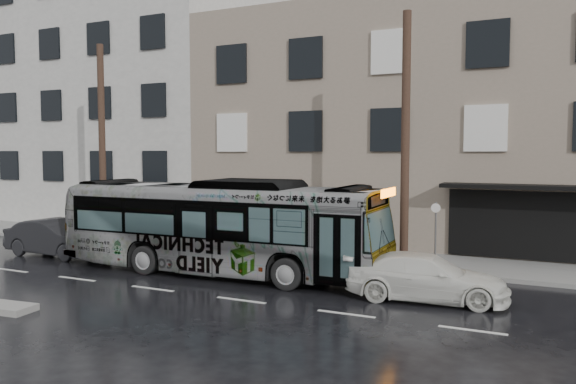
# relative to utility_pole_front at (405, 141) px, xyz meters

# --- Properties ---
(ground) EXTENTS (120.00, 120.00, 0.00)m
(ground) POSITION_rel_utility_pole_front_xyz_m (-6.50, -3.30, -4.65)
(ground) COLOR black
(ground) RESTS_ON ground
(sidewalk) EXTENTS (90.00, 3.60, 0.15)m
(sidewalk) POSITION_rel_utility_pole_front_xyz_m (-6.50, 1.60, -4.58)
(sidewalk) COLOR gray
(sidewalk) RESTS_ON ground
(building_taupe) EXTENTS (20.00, 12.00, 11.00)m
(building_taupe) POSITION_rel_utility_pole_front_xyz_m (-1.50, 9.40, 0.85)
(building_taupe) COLOR gray
(building_taupe) RESTS_ON ground
(building_grey) EXTENTS (26.00, 15.00, 16.00)m
(building_grey) POSITION_rel_utility_pole_front_xyz_m (-24.50, 10.90, 3.35)
(building_grey) COLOR silver
(building_grey) RESTS_ON ground
(utility_pole_front) EXTENTS (0.30, 0.30, 9.00)m
(utility_pole_front) POSITION_rel_utility_pole_front_xyz_m (0.00, 0.00, 0.00)
(utility_pole_front) COLOR #422B21
(utility_pole_front) RESTS_ON sidewalk
(utility_pole_rear) EXTENTS (0.30, 0.30, 9.00)m
(utility_pole_rear) POSITION_rel_utility_pole_front_xyz_m (-14.00, 0.00, 0.00)
(utility_pole_rear) COLOR #422B21
(utility_pole_rear) RESTS_ON sidewalk
(sign_post) EXTENTS (0.06, 0.06, 2.40)m
(sign_post) POSITION_rel_utility_pole_front_xyz_m (1.10, 0.00, -3.30)
(sign_post) COLOR slate
(sign_post) RESTS_ON sidewalk
(bus) EXTENTS (11.98, 3.00, 3.32)m
(bus) POSITION_rel_utility_pole_front_xyz_m (-5.78, -2.99, -2.99)
(bus) COLOR #B2B2B2
(bus) RESTS_ON ground
(white_sedan) EXTENTS (4.77, 2.35, 1.33)m
(white_sedan) POSITION_rel_utility_pole_front_xyz_m (1.51, -3.46, -3.98)
(white_sedan) COLOR silver
(white_sedan) RESTS_ON ground
(dark_sedan) EXTENTS (4.64, 1.74, 1.51)m
(dark_sedan) POSITION_rel_utility_pole_front_xyz_m (-13.66, -3.06, -3.89)
(dark_sedan) COLOR black
(dark_sedan) RESTS_ON ground
(slush_pile) EXTENTS (1.87, 0.98, 0.18)m
(slush_pile) POSITION_rel_utility_pole_front_xyz_m (-8.58, -9.50, -4.56)
(slush_pile) COLOR #9E9A96
(slush_pile) RESTS_ON ground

